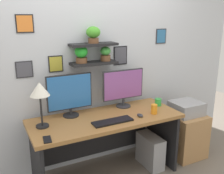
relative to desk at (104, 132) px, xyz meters
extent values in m
cube|color=silver|center=(0.00, 0.38, 0.81)|extent=(4.40, 0.04, 2.70)
cube|color=black|center=(0.00, 0.26, 0.76)|extent=(0.55, 0.20, 0.03)
cube|color=black|center=(0.00, 0.26, 0.98)|extent=(0.55, 0.20, 0.03)
cylinder|color=brown|center=(0.15, 0.26, 0.81)|extent=(0.12, 0.12, 0.07)
ellipsoid|color=green|center=(0.15, 0.26, 0.90)|extent=(0.12, 0.12, 0.10)
cylinder|color=brown|center=(0.00, 0.26, 1.02)|extent=(0.12, 0.12, 0.06)
ellipsoid|color=green|center=(0.00, 0.26, 1.12)|extent=(0.16, 0.16, 0.13)
cylinder|color=brown|center=(-0.15, 0.26, 0.81)|extent=(0.13, 0.13, 0.06)
ellipsoid|color=green|center=(-0.15, 0.26, 0.91)|extent=(0.14, 0.14, 0.13)
cube|color=black|center=(-0.72, 0.36, 1.22)|extent=(0.18, 0.02, 0.19)
cube|color=orange|center=(-0.72, 0.35, 1.22)|extent=(0.16, 0.00, 0.16)
cube|color=black|center=(-0.42, 0.36, 0.78)|extent=(0.16, 0.02, 0.19)
cube|color=gold|center=(-0.42, 0.35, 0.78)|extent=(0.14, 0.00, 0.16)
cube|color=#2D2D33|center=(-0.77, 0.36, 0.74)|extent=(0.18, 0.02, 0.18)
cube|color=#4C4C56|center=(-0.77, 0.35, 0.74)|extent=(0.15, 0.00, 0.16)
cube|color=black|center=(0.40, 0.36, 0.81)|extent=(0.19, 0.02, 0.23)
cube|color=#4C4C56|center=(0.40, 0.35, 0.81)|extent=(0.16, 0.00, 0.21)
cube|color=#2D2D33|center=(1.02, 0.36, 1.03)|extent=(0.16, 0.02, 0.20)
cube|color=teal|center=(1.02, 0.35, 1.03)|extent=(0.14, 0.00, 0.17)
cube|color=#9E6B38|center=(0.00, -0.06, 0.19)|extent=(1.69, 0.68, 0.04)
cube|color=black|center=(-0.79, -0.06, -0.19)|extent=(0.04, 0.62, 0.71)
cube|color=black|center=(0.79, -0.06, -0.19)|extent=(0.04, 0.62, 0.71)
cube|color=black|center=(0.00, 0.24, -0.15)|extent=(1.49, 0.02, 0.50)
cylinder|color=black|center=(-0.34, 0.15, 0.22)|extent=(0.18, 0.18, 0.02)
cylinder|color=black|center=(-0.34, 0.15, 0.26)|extent=(0.03, 0.03, 0.08)
cube|color=black|center=(-0.34, 0.16, 0.49)|extent=(0.51, 0.02, 0.40)
cube|color=#2866B2|center=(-0.34, 0.15, 0.49)|extent=(0.49, 0.00, 0.37)
cylinder|color=#2D2D33|center=(0.34, 0.15, 0.22)|extent=(0.18, 0.18, 0.02)
cylinder|color=#2D2D33|center=(0.34, 0.15, 0.27)|extent=(0.03, 0.03, 0.10)
cube|color=#2D2D33|center=(0.34, 0.16, 0.49)|extent=(0.54, 0.02, 0.36)
cube|color=#8C4C99|center=(0.34, 0.15, 0.49)|extent=(0.52, 0.00, 0.34)
cube|color=black|center=(0.00, -0.22, 0.22)|extent=(0.44, 0.14, 0.02)
ellipsoid|color=#2D2D33|center=(0.35, -0.22, 0.22)|extent=(0.06, 0.09, 0.03)
cylinder|color=black|center=(-0.69, 0.00, 0.22)|extent=(0.13, 0.13, 0.02)
cylinder|color=black|center=(-0.69, 0.00, 0.38)|extent=(0.02, 0.02, 0.31)
cone|color=white|center=(-0.69, 0.00, 0.61)|extent=(0.19, 0.19, 0.14)
cube|color=black|center=(-0.72, -0.31, 0.21)|extent=(0.09, 0.15, 0.01)
cylinder|color=green|center=(0.75, -0.01, 0.25)|extent=(0.08, 0.08, 0.09)
cylinder|color=orange|center=(0.54, -0.21, 0.26)|extent=(0.07, 0.07, 0.11)
cube|color=tan|center=(1.16, -0.08, -0.25)|extent=(0.44, 0.50, 0.58)
cube|color=#9E9EA3|center=(1.16, -0.08, 0.13)|extent=(0.38, 0.34, 0.17)
cube|color=#99999E|center=(0.59, -0.10, -0.34)|extent=(0.18, 0.40, 0.40)
camera|label=1|loc=(-1.15, -2.47, 1.31)|focal=41.31mm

